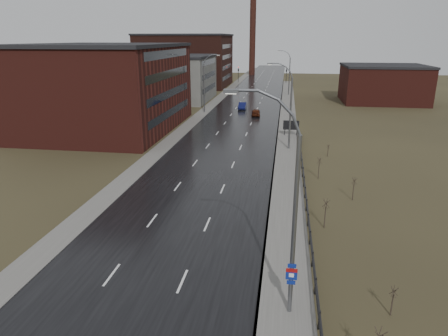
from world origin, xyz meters
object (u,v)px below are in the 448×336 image
(billboard, at_px, (291,126))
(car_near, at_px, (242,106))
(streetlight_main, at_px, (289,212))
(car_far, at_px, (256,113))

(billboard, distance_m, car_near, 24.96)
(streetlight_main, bearing_deg, billboard, 89.14)
(car_far, bearing_deg, billboard, 108.45)
(billboard, xyz_separation_m, car_far, (-6.52, 15.90, -0.99))
(car_near, bearing_deg, car_far, -65.24)
(billboard, bearing_deg, streetlight_main, -90.86)
(streetlight_main, distance_m, car_near, 65.52)
(streetlight_main, height_order, car_far, streetlight_main)
(billboard, height_order, car_far, billboard)
(car_near, relative_size, car_far, 1.06)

